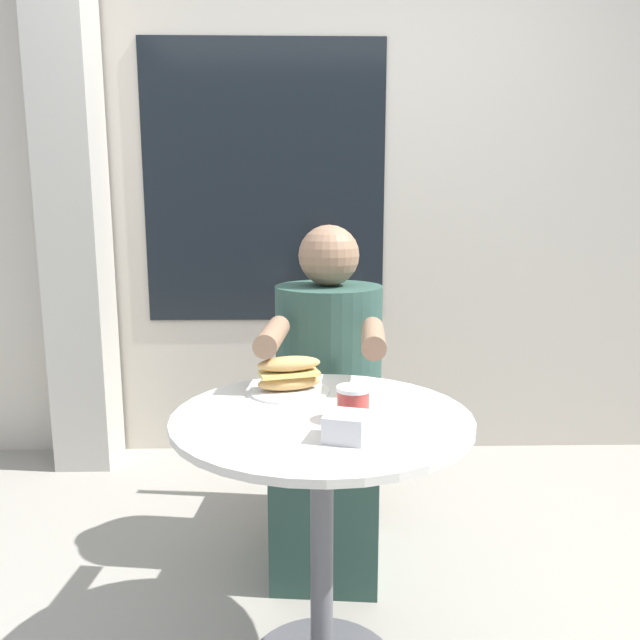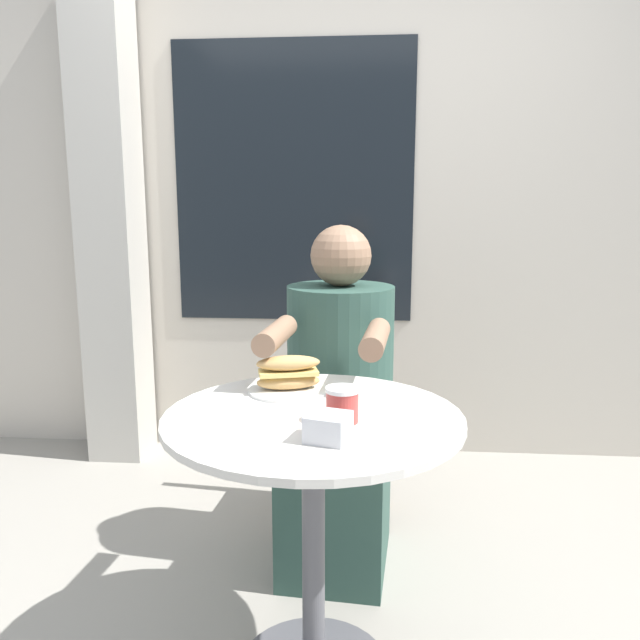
% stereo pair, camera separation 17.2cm
% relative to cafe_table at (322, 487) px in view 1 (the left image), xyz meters
% --- Properties ---
extents(storefront_wall, '(8.00, 0.09, 2.80)m').
position_rel_cafe_table_xyz_m(storefront_wall, '(-0.00, 1.63, 0.86)').
color(storefront_wall, beige).
rests_on(storefront_wall, ground_plane).
extents(lattice_pillar, '(0.26, 0.26, 2.40)m').
position_rel_cafe_table_xyz_m(lattice_pillar, '(-1.10, 1.44, 0.66)').
color(lattice_pillar, '#B2ADA3').
rests_on(lattice_pillar, ground_plane).
extents(cafe_table, '(0.75, 0.75, 0.73)m').
position_rel_cafe_table_xyz_m(cafe_table, '(0.00, 0.00, 0.00)').
color(cafe_table, beige).
rests_on(cafe_table, ground_plane).
extents(diner_chair, '(0.41, 0.41, 0.87)m').
position_rel_cafe_table_xyz_m(diner_chair, '(0.05, 0.92, -0.02)').
color(diner_chair, brown).
rests_on(diner_chair, ground_plane).
extents(seated_diner, '(0.41, 0.67, 1.18)m').
position_rel_cafe_table_xyz_m(seated_diner, '(0.04, 0.57, -0.03)').
color(seated_diner, '#2D4C42').
rests_on(seated_diner, ground_plane).
extents(sandwich_on_plate, '(0.22, 0.22, 0.10)m').
position_rel_cafe_table_xyz_m(sandwich_on_plate, '(-0.09, 0.18, 0.24)').
color(sandwich_on_plate, white).
rests_on(sandwich_on_plate, cafe_table).
extents(drink_cup, '(0.08, 0.08, 0.09)m').
position_rel_cafe_table_xyz_m(drink_cup, '(0.07, -0.05, 0.24)').
color(drink_cup, '#B73D38').
rests_on(drink_cup, cafe_table).
extents(napkin_box, '(0.11, 0.11, 0.06)m').
position_rel_cafe_table_xyz_m(napkin_box, '(0.05, -0.17, 0.22)').
color(napkin_box, silver).
rests_on(napkin_box, cafe_table).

